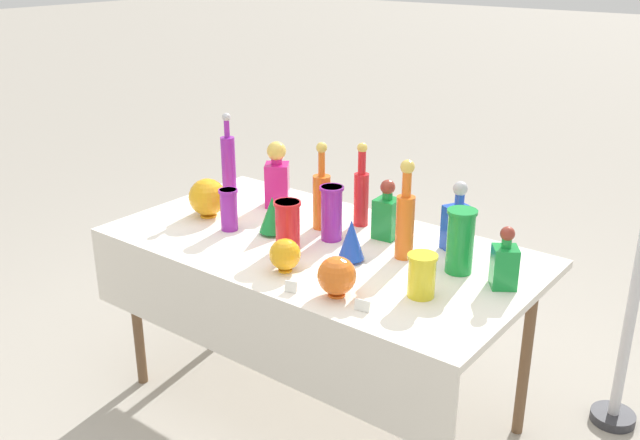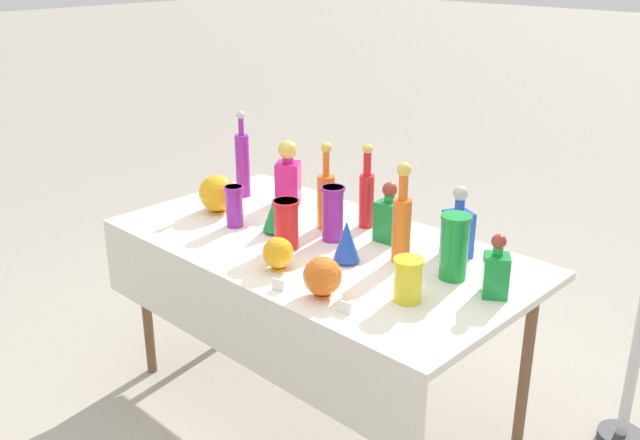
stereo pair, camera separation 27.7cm
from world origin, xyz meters
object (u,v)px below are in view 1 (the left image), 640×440
at_px(tall_bottle_0, 361,192).
at_px(slender_vase_0, 288,224).
at_px(tall_bottle_3, 322,197).
at_px(slender_vase_1, 460,240).
at_px(tall_bottle_2, 405,218).
at_px(square_decanter_1, 458,223).
at_px(slender_vase_4, 229,208).
at_px(round_bowl_2, 285,255).
at_px(square_decanter_2, 505,263).
at_px(fluted_vase_0, 351,240).
at_px(square_decanter_3, 277,177).
at_px(slender_vase_3, 422,274).
at_px(fluted_vase_1, 272,215).
at_px(square_decanter_0, 387,214).
at_px(round_bowl_0, 207,197).
at_px(round_bowl_1, 337,276).
at_px(slender_vase_2, 332,212).
at_px(tall_bottle_1, 229,165).

height_order(tall_bottle_0, slender_vase_0, tall_bottle_0).
bearing_deg(slender_vase_0, tall_bottle_3, 97.83).
bearing_deg(slender_vase_1, tall_bottle_2, -176.93).
bearing_deg(slender_vase_0, tall_bottle_2, 28.36).
distance_m(square_decanter_1, slender_vase_1, 0.20).
bearing_deg(tall_bottle_3, tall_bottle_2, -6.49).
bearing_deg(slender_vase_4, tall_bottle_0, 43.37).
xyz_separation_m(slender_vase_1, round_bowl_2, (-0.50, -0.38, -0.06)).
xyz_separation_m(square_decanter_2, slender_vase_4, (-1.12, -0.20, 0.00)).
relative_size(square_decanter_2, fluted_vase_0, 1.36).
xyz_separation_m(slender_vase_0, slender_vase_1, (0.61, 0.22, 0.02)).
relative_size(square_decanter_1, slender_vase_1, 1.17).
relative_size(square_decanter_3, slender_vase_4, 1.69).
distance_m(square_decanter_2, slender_vase_3, 0.30).
bearing_deg(fluted_vase_1, square_decanter_3, 127.59).
distance_m(tall_bottle_2, square_decanter_0, 0.21).
bearing_deg(fluted_vase_0, square_decanter_2, 15.07).
height_order(slender_vase_3, round_bowl_2, slender_vase_3).
bearing_deg(slender_vase_3, square_decanter_3, 158.45).
height_order(square_decanter_0, square_decanter_1, square_decanter_1).
relative_size(square_decanter_2, slender_vase_1, 0.94).
xyz_separation_m(round_bowl_0, round_bowl_1, (0.89, -0.26, -0.01)).
distance_m(fluted_vase_1, round_bowl_0, 0.35).
xyz_separation_m(tall_bottle_2, fluted_vase_0, (-0.14, -0.15, -0.07)).
relative_size(square_decanter_1, round_bowl_1, 1.99).
height_order(square_decanter_3, fluted_vase_1, square_decanter_3).
relative_size(slender_vase_3, round_bowl_1, 1.08).
height_order(tall_bottle_2, slender_vase_0, tall_bottle_2).
bearing_deg(fluted_vase_1, tall_bottle_3, 56.04).
xyz_separation_m(square_decanter_0, slender_vase_1, (0.38, -0.11, 0.02)).
bearing_deg(round_bowl_0, tall_bottle_2, 9.19).
distance_m(tall_bottle_0, square_decanter_3, 0.44).
xyz_separation_m(slender_vase_2, fluted_vase_1, (-0.22, -0.10, -0.03)).
bearing_deg(slender_vase_1, round_bowl_0, -172.01).
bearing_deg(slender_vase_3, slender_vase_1, 87.63).
bearing_deg(slender_vase_2, round_bowl_0, -168.28).
relative_size(slender_vase_0, fluted_vase_1, 1.24).
xyz_separation_m(tall_bottle_1, slender_vase_2, (0.67, -0.10, -0.05)).
bearing_deg(fluted_vase_0, slender_vase_2, 146.12).
xyz_separation_m(tall_bottle_0, round_bowl_0, (-0.58, -0.32, -0.06)).
xyz_separation_m(tall_bottle_3, square_decanter_2, (0.83, -0.05, -0.05)).
height_order(fluted_vase_0, round_bowl_2, fluted_vase_0).
bearing_deg(round_bowl_2, slender_vase_4, 159.52).
distance_m(tall_bottle_3, slender_vase_2, 0.13).
bearing_deg(square_decanter_3, round_bowl_2, -46.88).
bearing_deg(round_bowl_0, tall_bottle_1, 111.40).
height_order(slender_vase_3, fluted_vase_0, fluted_vase_0).
xyz_separation_m(square_decanter_3, slender_vase_3, (0.96, -0.38, -0.05)).
xyz_separation_m(square_decanter_2, slender_vase_3, (-0.19, -0.23, -0.01)).
xyz_separation_m(tall_bottle_3, slender_vase_1, (0.65, -0.04, -0.01)).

